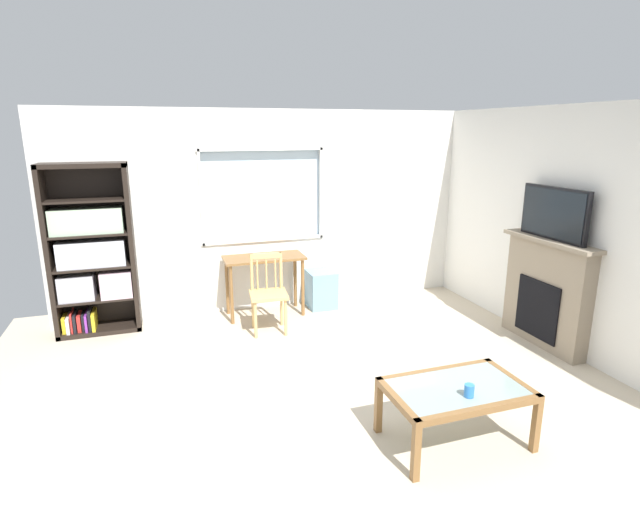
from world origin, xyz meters
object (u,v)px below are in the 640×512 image
Objects in this scene: plastic_drawer_unit at (321,289)px; coffee_table at (456,394)px; wooden_chair at (268,292)px; bookshelf at (92,255)px; tv at (554,213)px; fireplace at (546,292)px; sippy_cup at (469,391)px; desk_under_window at (264,266)px.

plastic_drawer_unit reaches higher than coffee_table.
plastic_drawer_unit is (0.83, 0.56, -0.22)m from wooden_chair.
bookshelf reaches higher than plastic_drawer_unit.
plastic_drawer_unit is 2.92m from tv.
tv is at bearing -44.58° from plastic_drawer_unit.
fireplace is 1.36× the size of tv.
plastic_drawer_unit is at bearing 90.27° from sippy_cup.
tv reaches higher than fireplace.
desk_under_window is at bearing -3.19° from bookshelf.
tv is 0.84× the size of coffee_table.
bookshelf is at bearing 176.81° from desk_under_window.
bookshelf reaches higher than tv.
fireplace reaches higher than wooden_chair.
tv is at bearing 180.00° from fireplace.
bookshelf is 4.28m from sippy_cup.
desk_under_window is 1.15× the size of tv.
tv is 9.58× the size of sippy_cup.
tv reaches higher than plastic_drawer_unit.
fireplace reaches higher than plastic_drawer_unit.
desk_under_window reaches higher than sippy_cup.
wooden_chair is 2.80m from sippy_cup.
tv reaches higher than coffee_table.
fireplace is (1.91, -1.87, 0.35)m from plastic_drawer_unit.
desk_under_window is at bearing -176.24° from plastic_drawer_unit.
fireplace is at bearing 35.62° from sippy_cup.
plastic_drawer_unit is at bearing 135.70° from fireplace.
sippy_cup is at bearing -144.38° from fireplace.
tv is at bearing -25.54° from wooden_chair.
fireplace is 13.07× the size of sippy_cup.
coffee_table is (2.72, -3.14, -0.52)m from bookshelf.
plastic_drawer_unit is (2.70, -0.06, -0.66)m from bookshelf.
desk_under_window reaches higher than coffee_table.
plastic_drawer_unit is (0.76, 0.05, -0.39)m from desk_under_window.
fireplace reaches higher than desk_under_window.
wooden_chair is 3.04m from fireplace.
wooden_chair reaches higher than desk_under_window.
coffee_table is (0.02, -3.08, 0.15)m from plastic_drawer_unit.
plastic_drawer_unit is 5.42× the size of sippy_cup.
desk_under_window is 3.32m from tv.
bookshelf is 4.19m from coffee_table.
desk_under_window is at bearing 104.36° from coffee_table.
fireplace is at bearing 32.62° from coffee_table.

